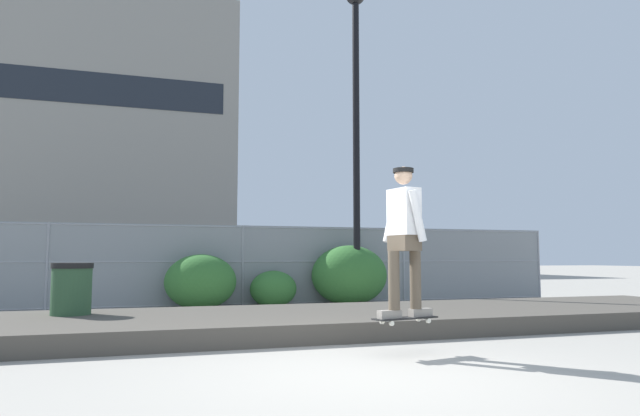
{
  "coord_description": "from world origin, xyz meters",
  "views": [
    {
      "loc": [
        -2.06,
        -4.88,
        1.11
      ],
      "look_at": [
        0.68,
        3.9,
        1.94
      ],
      "focal_mm": 30.75,
      "sensor_mm": 36.0,
      "label": 1
    }
  ],
  "objects_px": {
    "skateboard": "(405,318)",
    "parked_car_near": "(105,268)",
    "trash_bin": "(71,298)",
    "shrub_right": "(349,275)",
    "street_lamp": "(356,108)",
    "shrub_left": "(201,282)",
    "skater": "(404,231)",
    "shrub_center": "(273,289)"
  },
  "relations": [
    {
      "from": "street_lamp",
      "to": "skater",
      "type": "bearing_deg",
      "value": -106.3
    },
    {
      "from": "shrub_left",
      "to": "shrub_right",
      "type": "relative_size",
      "value": 0.85
    },
    {
      "from": "trash_bin",
      "to": "street_lamp",
      "type": "bearing_deg",
      "value": 27.61
    },
    {
      "from": "street_lamp",
      "to": "shrub_left",
      "type": "distance_m",
      "value": 5.36
    },
    {
      "from": "parked_car_near",
      "to": "skater",
      "type": "bearing_deg",
      "value": -68.42
    },
    {
      "from": "skater",
      "to": "shrub_center",
      "type": "bearing_deg",
      "value": 90.96
    },
    {
      "from": "parked_car_near",
      "to": "shrub_center",
      "type": "distance_m",
      "value": 5.1
    },
    {
      "from": "trash_bin",
      "to": "skateboard",
      "type": "bearing_deg",
      "value": -39.09
    },
    {
      "from": "shrub_right",
      "to": "trash_bin",
      "type": "bearing_deg",
      "value": -149.65
    },
    {
      "from": "skateboard",
      "to": "skater",
      "type": "bearing_deg",
      "value": 26.57
    },
    {
      "from": "shrub_center",
      "to": "skater",
      "type": "bearing_deg",
      "value": -89.04
    },
    {
      "from": "skater",
      "to": "trash_bin",
      "type": "xyz_separation_m",
      "value": [
        -3.88,
        3.15,
        -0.9
      ]
    },
    {
      "from": "skateboard",
      "to": "parked_car_near",
      "type": "height_order",
      "value": "parked_car_near"
    },
    {
      "from": "parked_car_near",
      "to": "trash_bin",
      "type": "height_order",
      "value": "parked_car_near"
    },
    {
      "from": "shrub_center",
      "to": "shrub_right",
      "type": "distance_m",
      "value": 1.84
    },
    {
      "from": "street_lamp",
      "to": "shrub_left",
      "type": "height_order",
      "value": "street_lamp"
    },
    {
      "from": "shrub_center",
      "to": "trash_bin",
      "type": "relative_size",
      "value": 1.03
    },
    {
      "from": "street_lamp",
      "to": "shrub_center",
      "type": "xyz_separation_m",
      "value": [
        -1.9,
        0.31,
        -4.23
      ]
    },
    {
      "from": "shrub_right",
      "to": "trash_bin",
      "type": "relative_size",
      "value": 1.76
    },
    {
      "from": "shrub_center",
      "to": "parked_car_near",
      "type": "bearing_deg",
      "value": 138.07
    },
    {
      "from": "parked_car_near",
      "to": "shrub_right",
      "type": "height_order",
      "value": "parked_car_near"
    },
    {
      "from": "street_lamp",
      "to": "shrub_right",
      "type": "relative_size",
      "value": 4.18
    },
    {
      "from": "skateboard",
      "to": "shrub_right",
      "type": "height_order",
      "value": "shrub_right"
    },
    {
      "from": "shrub_left",
      "to": "street_lamp",
      "type": "bearing_deg",
      "value": -3.98
    },
    {
      "from": "parked_car_near",
      "to": "shrub_left",
      "type": "height_order",
      "value": "parked_car_near"
    },
    {
      "from": "skateboard",
      "to": "shrub_center",
      "type": "bearing_deg",
      "value": 90.96
    },
    {
      "from": "parked_car_near",
      "to": "trash_bin",
      "type": "bearing_deg",
      "value": -89.94
    },
    {
      "from": "skater",
      "to": "trash_bin",
      "type": "distance_m",
      "value": 5.08
    },
    {
      "from": "street_lamp",
      "to": "trash_bin",
      "type": "xyz_separation_m",
      "value": [
        -5.67,
        -2.97,
        -4.11
      ]
    },
    {
      "from": "shrub_center",
      "to": "trash_bin",
      "type": "height_order",
      "value": "trash_bin"
    },
    {
      "from": "skateboard",
      "to": "parked_car_near",
      "type": "relative_size",
      "value": 0.18
    },
    {
      "from": "street_lamp",
      "to": "shrub_left",
      "type": "relative_size",
      "value": 4.94
    },
    {
      "from": "street_lamp",
      "to": "trash_bin",
      "type": "height_order",
      "value": "street_lamp"
    },
    {
      "from": "shrub_right",
      "to": "skateboard",
      "type": "bearing_deg",
      "value": -104.93
    },
    {
      "from": "shrub_center",
      "to": "trash_bin",
      "type": "distance_m",
      "value": 5.0
    },
    {
      "from": "shrub_right",
      "to": "skater",
      "type": "bearing_deg",
      "value": -104.93
    },
    {
      "from": "skater",
      "to": "shrub_right",
      "type": "relative_size",
      "value": 0.96
    },
    {
      "from": "skateboard",
      "to": "shrub_center",
      "type": "xyz_separation_m",
      "value": [
        -0.11,
        6.43,
        -0.01
      ]
    },
    {
      "from": "skater",
      "to": "parked_car_near",
      "type": "bearing_deg",
      "value": 111.58
    },
    {
      "from": "skateboard",
      "to": "shrub_right",
      "type": "xyz_separation_m",
      "value": [
        1.71,
        6.43,
        0.28
      ]
    },
    {
      "from": "street_lamp",
      "to": "parked_car_near",
      "type": "height_order",
      "value": "street_lamp"
    },
    {
      "from": "street_lamp",
      "to": "shrub_center",
      "type": "relative_size",
      "value": 7.15
    }
  ]
}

